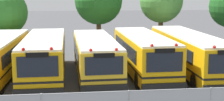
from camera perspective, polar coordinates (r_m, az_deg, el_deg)
name	(u,v)px	position (r m, az deg, el deg)	size (l,w,h in m)	color
ground_plane	(96,75)	(21.63, -2.87, -4.24)	(160.00, 160.00, 0.00)	#424244
school_bus_1	(45,55)	(21.11, -11.72, -0.79)	(2.66, 10.17, 2.74)	#EAA80C
school_bus_2	(95,54)	(21.34, -3.03, -0.69)	(2.74, 10.14, 2.58)	yellow
school_bus_3	(143,53)	(21.56, 5.46, -0.36)	(2.60, 9.85, 2.77)	#EAA80C
school_bus_4	(188,51)	(22.74, 13.26, -0.08)	(2.55, 11.70, 2.73)	#EAA80C
tree_1	(3,12)	(29.74, -18.59, 6.49)	(4.02, 4.02, 5.72)	#4C3823
tree_2	(99,1)	(30.48, -2.23, 8.76)	(4.43, 4.43, 6.85)	#4C3823
tree_3	(162,1)	(31.03, 8.77, 8.63)	(4.03, 4.03, 6.60)	#4C3823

